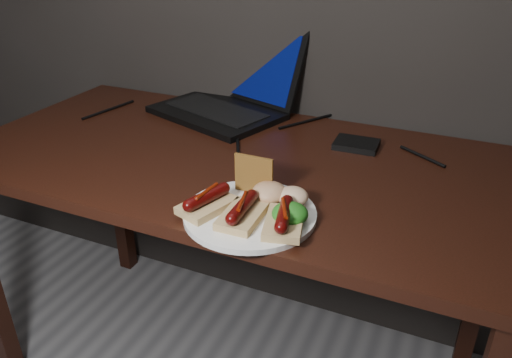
{
  "coord_description": "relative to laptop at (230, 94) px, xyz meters",
  "views": [
    {
      "loc": [
        0.52,
        0.36,
        1.28
      ],
      "look_at": [
        0.16,
        1.16,
        0.82
      ],
      "focal_mm": 35.0,
      "sensor_mm": 36.0,
      "label": 1
    }
  ],
  "objects": [
    {
      "name": "laptop",
      "position": [
        0.0,
        0.0,
        0.0
      ],
      "size": [
        0.46,
        0.44,
        0.25
      ],
      "color": "black",
      "rests_on": "desk"
    },
    {
      "name": "crispbread",
      "position": [
        0.29,
        -0.47,
        0.0
      ],
      "size": [
        0.09,
        0.01,
        0.08
      ],
      "primitive_type": "cube",
      "color": "olive",
      "rests_on": "plate"
    },
    {
      "name": "bread_sausage_right",
      "position": [
        0.4,
        -0.57,
        -0.03
      ],
      "size": [
        0.1,
        0.13,
        0.04
      ],
      "color": "#DABF80",
      "rests_on": "plate"
    },
    {
      "name": "desk_cables",
      "position": [
        0.13,
        -0.13,
        -0.05
      ],
      "size": [
        1.02,
        0.46,
        0.01
      ],
      "color": "black",
      "rests_on": "desk"
    },
    {
      "name": "coleslaw_mound",
      "position": [
        0.38,
        -0.48,
        -0.02
      ],
      "size": [
        0.06,
        0.06,
        0.04
      ],
      "primitive_type": "ellipsoid",
      "color": "#EBE6CB",
      "rests_on": "plate"
    },
    {
      "name": "plate",
      "position": [
        0.31,
        -0.54,
        -0.05
      ],
      "size": [
        0.29,
        0.29,
        0.01
      ],
      "primitive_type": "cylinder",
      "rotation": [
        0.0,
        0.0,
        0.08
      ],
      "color": "white",
      "rests_on": "desk"
    },
    {
      "name": "hard_drive",
      "position": [
        0.43,
        -0.12,
        -0.05
      ],
      "size": [
        0.11,
        0.09,
        0.02
      ],
      "primitive_type": "cube",
      "rotation": [
        0.0,
        0.0,
        0.03
      ],
      "color": "black",
      "rests_on": "desk"
    },
    {
      "name": "desk",
      "position": [
        0.15,
        -0.29,
        -0.14
      ],
      "size": [
        1.4,
        0.7,
        0.75
      ],
      "color": "black",
      "rests_on": "ground"
    },
    {
      "name": "salsa_mound",
      "position": [
        0.33,
        -0.49,
        -0.02
      ],
      "size": [
        0.07,
        0.07,
        0.04
      ],
      "primitive_type": "ellipsoid",
      "color": "#A22810",
      "rests_on": "plate"
    },
    {
      "name": "bread_sausage_center",
      "position": [
        0.31,
        -0.58,
        -0.03
      ],
      "size": [
        0.07,
        0.12,
        0.04
      ],
      "color": "#DABF80",
      "rests_on": "plate"
    },
    {
      "name": "bread_sausage_left",
      "position": [
        0.23,
        -0.57,
        -0.03
      ],
      "size": [
        0.1,
        0.13,
        0.04
      ],
      "color": "#DABF80",
      "rests_on": "plate"
    },
    {
      "name": "salad_greens",
      "position": [
        0.4,
        -0.55,
        -0.02
      ],
      "size": [
        0.07,
        0.07,
        0.04
      ],
      "primitive_type": "ellipsoid",
      "color": "#195711",
      "rests_on": "plate"
    }
  ]
}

